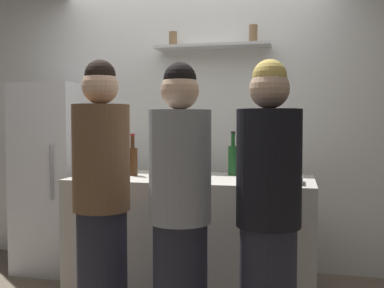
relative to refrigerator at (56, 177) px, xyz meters
name	(u,v)px	position (x,y,z in m)	size (l,w,h in m)	color
back_wall_assembly	(197,124)	(1.22, 0.40, 0.48)	(4.80, 0.32, 2.60)	white
refrigerator	(56,177)	(0.00, 0.00, 0.00)	(0.56, 0.67, 1.65)	white
counter	(192,237)	(1.35, -0.37, -0.37)	(1.79, 0.74, 0.90)	#B7B2A8
baking_pan	(277,179)	(1.98, -0.53, 0.10)	(0.34, 0.24, 0.05)	gray
utensil_holder	(197,170)	(1.37, -0.32, 0.13)	(0.11, 0.11, 0.22)	#B2B2B7
wine_bottle_amber_glass	(133,160)	(0.87, -0.36, 0.20)	(0.07, 0.07, 0.32)	#472814
wine_bottle_green_glass	(233,159)	(1.63, -0.17, 0.21)	(0.07, 0.07, 0.34)	#19471E
wine_bottle_pale_glass	(163,163)	(1.21, -0.66, 0.21)	(0.07, 0.07, 0.34)	#B2BFB2
water_bottle_plastic	(117,164)	(0.77, -0.45, 0.17)	(0.09, 0.09, 0.22)	silver
person_blonde	(268,219)	(1.97, -1.26, -0.01)	(0.34, 0.34, 1.64)	#262633
person_brown_jacket	(102,203)	(0.98, -1.16, 0.01)	(0.34, 0.34, 1.69)	#262633
person_grey_hoodie	(180,215)	(1.49, -1.27, -0.02)	(0.34, 0.34, 1.64)	#262633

